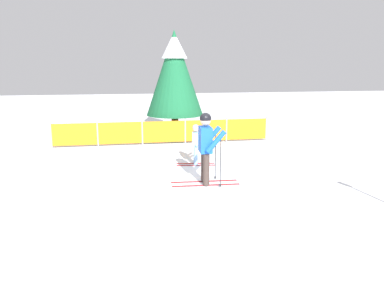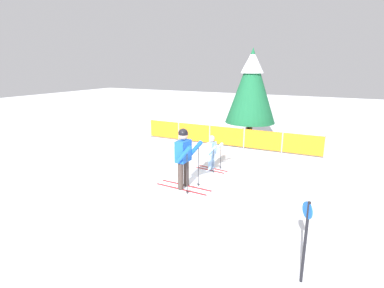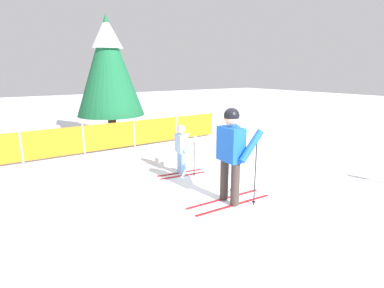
# 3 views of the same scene
# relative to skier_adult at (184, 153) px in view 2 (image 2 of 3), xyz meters

# --- Properties ---
(ground_plane) EXTENTS (60.00, 60.00, 0.00)m
(ground_plane) POSITION_rel_skier_adult_xyz_m (-0.08, 0.17, -1.07)
(ground_plane) COLOR white
(skier_adult) EXTENTS (1.71, 0.77, 1.79)m
(skier_adult) POSITION_rel_skier_adult_xyz_m (0.00, 0.00, 0.00)
(skier_adult) COLOR maroon
(skier_adult) RESTS_ON ground_plane
(skier_child) EXTENTS (1.17, 0.56, 1.22)m
(skier_child) POSITION_rel_skier_adult_xyz_m (0.09, 1.84, -0.35)
(skier_child) COLOR maroon
(skier_child) RESTS_ON ground_plane
(safety_fence) EXTENTS (8.11, 0.12, 0.95)m
(safety_fence) POSITION_rel_skier_adult_xyz_m (-0.56, 4.96, -0.59)
(safety_fence) COLOR gray
(safety_fence) RESTS_ON ground_plane
(conifer_far) EXTENTS (2.31, 2.31, 4.29)m
(conifer_far) POSITION_rel_skier_adult_xyz_m (0.04, 6.41, 1.58)
(conifer_far) COLOR #4C3823
(conifer_far) RESTS_ON ground_plane
(trail_marker) EXTENTS (0.18, 0.24, 1.46)m
(trail_marker) POSITION_rel_skier_adult_xyz_m (3.63, -2.58, -0.17)
(trail_marker) COLOR black
(trail_marker) RESTS_ON ground_plane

